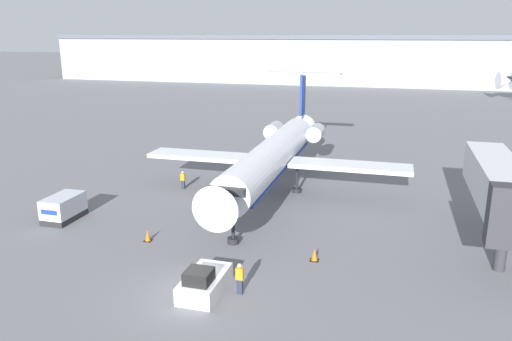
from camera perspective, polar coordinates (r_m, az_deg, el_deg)
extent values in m
plane|color=slate|center=(28.09, -7.47, -14.07)|extent=(600.00, 600.00, 0.00)
cube|color=#8C939E|center=(142.91, 11.94, 12.04)|extent=(180.00, 16.00, 12.12)
cube|color=#4C515B|center=(142.71, 12.09, 14.70)|extent=(180.00, 16.80, 1.20)
cylinder|color=silver|center=(42.62, 1.79, 1.62)|extent=(3.04, 22.94, 2.95)
cone|color=silver|center=(31.00, -3.96, -3.76)|extent=(2.96, 2.37, 2.95)
cube|color=black|center=(31.68, -3.40, -2.34)|extent=(2.51, 0.71, 0.44)
cone|color=silver|center=(55.12, 5.14, 4.75)|extent=(2.67, 3.25, 2.65)
cube|color=navy|center=(42.85, 1.78, 0.38)|extent=(2.73, 20.65, 0.20)
cube|color=silver|center=(42.83, 10.72, 0.51)|extent=(10.22, 2.88, 0.36)
cube|color=silver|center=(45.82, -5.87, 1.68)|extent=(10.22, 2.88, 0.36)
cylinder|color=#ADADB7|center=(51.33, 6.82, 4.32)|extent=(1.60, 2.72, 1.59)
cylinder|color=#ADADB7|center=(52.19, 2.05, 4.61)|extent=(1.60, 2.72, 1.59)
cube|color=navy|center=(55.18, 5.36, 8.66)|extent=(0.25, 2.20, 4.49)
cube|color=silver|center=(54.97, 5.42, 10.98)|extent=(8.08, 1.83, 0.20)
cylinder|color=black|center=(33.82, -2.63, -6.65)|extent=(0.24, 0.24, 2.12)
cylinder|color=black|center=(34.15, -2.61, -7.99)|extent=(0.80, 0.80, 0.40)
cylinder|color=black|center=(45.38, -0.04, -0.82)|extent=(0.24, 0.24, 2.12)
cylinder|color=black|center=(45.63, -0.04, -1.86)|extent=(0.80, 0.80, 0.40)
cylinder|color=black|center=(44.53, 4.70, -1.20)|extent=(0.24, 0.24, 2.12)
cylinder|color=black|center=(44.78, 4.68, -2.25)|extent=(0.80, 0.80, 0.40)
cube|color=silver|center=(28.21, -5.86, -12.72)|extent=(1.99, 3.80, 1.00)
cube|color=black|center=(27.13, -6.57, -11.93)|extent=(1.39, 1.37, 0.70)
cube|color=black|center=(29.79, -4.55, -11.40)|extent=(1.79, 0.30, 0.60)
cube|color=#232326|center=(40.94, -21.02, -4.96)|extent=(1.91, 3.33, 0.45)
cube|color=#B7BCC6|center=(40.64, -21.15, -3.70)|extent=(1.91, 3.33, 1.44)
cube|color=navy|center=(39.39, -22.59, -4.45)|extent=(1.34, 0.04, 0.36)
cube|color=#232838|center=(27.92, -1.87, -13.11)|extent=(0.32, 0.20, 0.86)
cube|color=orange|center=(27.56, -1.88, -11.70)|extent=(0.40, 0.24, 0.68)
sphere|color=tan|center=(27.35, -1.89, -10.82)|extent=(0.25, 0.25, 0.25)
cube|color=#232838|center=(46.03, -8.34, -1.61)|extent=(0.32, 0.20, 0.80)
cube|color=orange|center=(45.83, -8.37, -0.75)|extent=(0.40, 0.24, 0.64)
sphere|color=tan|center=(45.71, -8.39, -0.23)|extent=(0.23, 0.23, 0.23)
cube|color=black|center=(35.32, -12.24, -7.85)|extent=(0.51, 0.51, 0.04)
cone|color=orange|center=(35.16, -12.28, -7.24)|extent=(0.36, 0.36, 0.77)
cube|color=black|center=(31.98, 6.69, -10.14)|extent=(0.55, 0.55, 0.04)
cone|color=orange|center=(31.81, 6.71, -9.50)|extent=(0.39, 0.39, 0.75)
cone|color=white|center=(117.81, 26.59, 9.14)|extent=(3.53, 4.08, 3.56)
cube|color=black|center=(118.20, 27.14, 9.40)|extent=(1.31, 3.11, 0.44)
cylinder|color=#2D2D33|center=(33.32, 26.29, -7.68)|extent=(0.70, 0.70, 3.20)
cube|color=silver|center=(35.89, 25.83, -1.11)|extent=(2.60, 12.46, 2.60)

